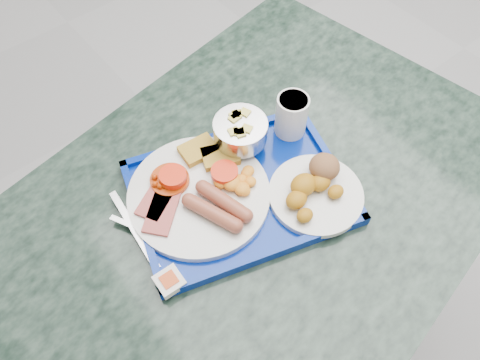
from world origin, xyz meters
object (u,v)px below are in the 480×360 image
Objects in this scene: tray at (240,193)px; bread_plate at (316,188)px; juice_cup at (292,114)px; table at (245,248)px; fruit_bowl at (240,131)px; main_plate at (202,190)px.

bread_plate is (0.11, -0.09, 0.02)m from tray.
bread_plate is 1.98× the size of juice_cup.
table is 6.91× the size of bread_plate.
table is 11.61× the size of fruit_bowl.
bread_plate reaches higher than main_plate.
fruit_bowl is at bearing 54.94° from table.
juice_cup is (0.24, 0.01, 0.03)m from main_plate.
juice_cup reaches higher than fruit_bowl.
bread_plate is (0.12, -0.06, 0.21)m from table.
table is 2.63× the size of tray.
main_plate is 2.52× the size of fruit_bowl.
table is at bearing -125.06° from fruit_bowl.
table is at bearing -53.88° from main_plate.
fruit_bowl reaches higher than table.
fruit_bowl is at bearing 102.25° from bread_plate.
tray is 4.41× the size of fruit_bowl.
fruit_bowl is (0.08, 0.11, 0.24)m from table.
main_plate is 0.14m from fruit_bowl.
bread_plate reaches higher than tray.
tray is 0.12m from fruit_bowl.
tray is 1.75× the size of main_plate.
tray is 2.62× the size of bread_plate.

